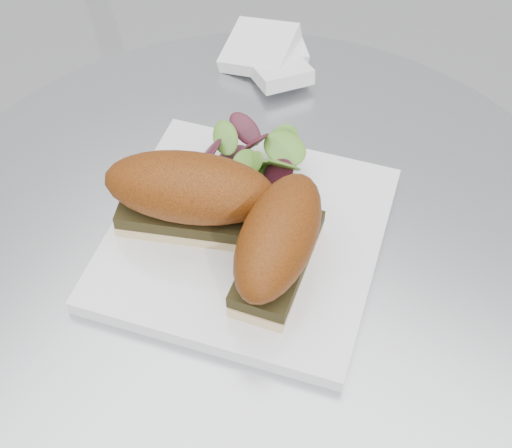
# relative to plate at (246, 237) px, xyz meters

# --- Properties ---
(table) EXTENTS (0.70, 0.70, 0.73)m
(table) POSITION_rel_plate_xyz_m (0.01, -0.01, -0.25)
(table) COLOR #A3A5AA
(table) RESTS_ON ground
(plate) EXTENTS (0.30, 0.30, 0.02)m
(plate) POSITION_rel_plate_xyz_m (0.00, 0.00, 0.00)
(plate) COLOR white
(plate) RESTS_ON table
(sandwich_left) EXTENTS (0.17, 0.13, 0.08)m
(sandwich_left) POSITION_rel_plate_xyz_m (-0.05, -0.02, 0.05)
(sandwich_left) COLOR #F7E39A
(sandwich_left) RESTS_ON plate
(sandwich_right) EXTENTS (0.09, 0.15, 0.08)m
(sandwich_right) POSITION_rel_plate_xyz_m (0.05, -0.02, 0.05)
(sandwich_right) COLOR #F7E39A
(sandwich_right) RESTS_ON plate
(salad) EXTENTS (0.10, 0.10, 0.05)m
(salad) POSITION_rel_plate_xyz_m (-0.03, 0.07, 0.03)
(salad) COLOR #5F9B33
(salad) RESTS_ON plate
(napkin) EXTENTS (0.12, 0.12, 0.02)m
(napkin) POSITION_rel_plate_xyz_m (-0.11, 0.23, 0.00)
(napkin) COLOR white
(napkin) RESTS_ON table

